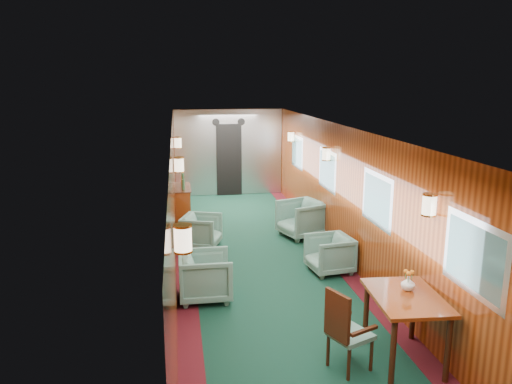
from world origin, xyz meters
TOP-DOWN VIEW (x-y plane):
  - room at (0.00, 0.00)m, footprint 12.00×12.10m
  - bulkhead at (0.00, 5.91)m, footprint 2.98×0.17m
  - windows_right at (1.49, 0.25)m, footprint 0.02×8.60m
  - wall_sconces at (0.00, 0.57)m, footprint 2.97×7.97m
  - dining_table at (1.09, -2.92)m, footprint 0.83×1.13m
  - side_chair at (0.33, -3.02)m, footprint 0.55×0.57m
  - credenza at (-1.34, 2.73)m, footprint 0.33×1.05m
  - flower_vase at (1.17, -2.79)m, footprint 0.20×0.20m
  - armchair_left_near at (-1.07, -0.88)m, footprint 0.78×0.75m
  - armchair_left_far at (-1.01, 1.49)m, footprint 0.89×0.88m
  - armchair_right_near at (1.06, -0.16)m, footprint 0.78×0.77m
  - armchair_right_far at (1.07, 1.82)m, footprint 1.06×1.04m

SIDE VIEW (x-z plane):
  - armchair_right_near at x=1.06m, z-range 0.00..0.63m
  - armchair_left_far at x=-1.01m, z-range 0.00..0.64m
  - armchair_left_near at x=-1.07m, z-range 0.00..0.70m
  - armchair_right_far at x=1.07m, z-range 0.00..0.76m
  - credenza at x=-1.34m, z-range -0.13..1.09m
  - side_chair at x=0.33m, z-range 0.04..1.01m
  - dining_table at x=1.09m, z-range 0.27..1.08m
  - flower_vase at x=1.17m, z-range 0.81..0.98m
  - bulkhead at x=0.00m, z-range -0.01..2.38m
  - windows_right at x=1.49m, z-range 1.05..1.85m
  - room at x=0.00m, z-range 0.43..2.83m
  - wall_sconces at x=0.00m, z-range 1.66..1.91m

